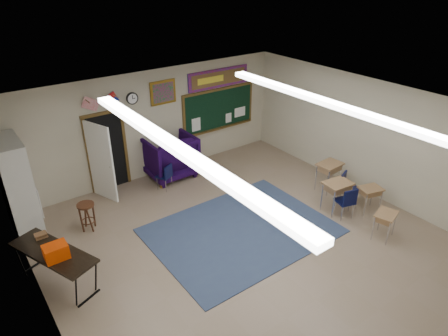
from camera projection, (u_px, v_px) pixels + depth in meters
floor at (257, 252)px, 8.48m from camera, size 9.00×9.00×0.00m
back_wall at (153, 124)px, 11.01m from camera, size 8.00×0.04×3.00m
left_wall at (48, 277)px, 5.69m from camera, size 0.04×9.00×3.00m
right_wall at (382, 143)px, 9.89m from camera, size 0.04×9.00×3.00m
ceiling at (264, 119)px, 7.10m from camera, size 8.00×9.00×0.04m
area_rug at (241, 230)px, 9.16m from camera, size 4.00×3.00×0.02m
fluorescent_strips at (264, 123)px, 7.13m from camera, size 3.86×6.00×0.10m
doorway at (105, 154)px, 10.32m from camera, size 1.10×0.89×2.16m
chalkboard at (219, 110)px, 12.15m from camera, size 2.55×0.14×1.30m
bulletin_board at (219, 78)px, 11.70m from camera, size 2.10×0.05×0.55m
framed_art_print at (163, 92)px, 10.78m from camera, size 0.75×0.05×0.65m
wall_clock at (132, 98)px, 10.31m from camera, size 0.32×0.05×0.32m
wall_flags at (100, 100)px, 9.78m from camera, size 1.16×0.06×0.70m
storage_cabinet at (17, 186)px, 8.78m from camera, size 0.59×1.25×2.20m
wingback_armchair at (169, 156)px, 11.28m from camera, size 1.31×1.35×1.23m
student_chair_reading at (164, 177)px, 10.70m from camera, size 0.49×0.49×0.74m
student_chair_desk_a at (345, 202)px, 9.49m from camera, size 0.51×0.51×0.82m
student_chair_desk_b at (349, 189)px, 10.04m from camera, size 0.53×0.53×0.82m
student_desk_front_left at (336, 195)px, 9.70m from camera, size 0.71×0.56×0.79m
student_desk_front_right at (329, 175)px, 10.63m from camera, size 0.68×0.53×0.78m
student_desk_back_left at (384, 224)px, 8.78m from camera, size 0.63×0.54×0.64m
student_desk_back_right at (369, 198)px, 9.74m from camera, size 0.63×0.53×0.65m
folding_table at (56, 266)px, 7.50m from camera, size 1.25×1.93×1.04m
wooden_stool at (87, 216)px, 9.06m from camera, size 0.38×0.38×0.68m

